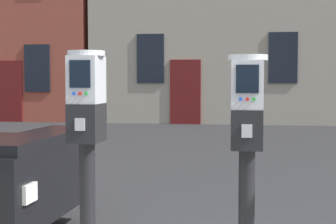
# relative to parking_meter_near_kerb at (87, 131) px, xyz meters

# --- Properties ---
(parking_meter_near_kerb) EXTENTS (0.22, 0.25, 1.48)m
(parking_meter_near_kerb) POSITION_rel_parking_meter_near_kerb_xyz_m (0.00, 0.00, 0.00)
(parking_meter_near_kerb) COLOR black
(parking_meter_near_kerb) RESTS_ON sidewalk_slab
(parking_meter_twin_adjacent) EXTENTS (0.22, 0.25, 1.45)m
(parking_meter_twin_adjacent) POSITION_rel_parking_meter_near_kerb_xyz_m (0.91, -0.00, -0.02)
(parking_meter_twin_adjacent) COLOR black
(parking_meter_twin_adjacent) RESTS_ON sidewalk_slab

